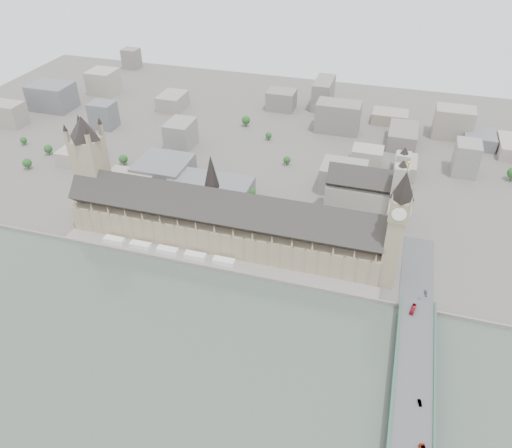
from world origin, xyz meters
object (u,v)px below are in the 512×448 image
(palace_of_westminster, at_px, (222,222))
(car_silver, at_px, (420,403))
(westminster_abbey, at_px, (366,194))
(elizabeth_tower, at_px, (397,223))
(car_approach, at_px, (426,293))
(victoria_tower, at_px, (91,164))
(westminster_bridge, at_px, (413,385))
(red_bus_north, at_px, (413,309))

(palace_of_westminster, relative_size, car_silver, 57.02)
(palace_of_westminster, bearing_deg, westminster_abbey, 34.17)
(elizabeth_tower, height_order, westminster_abbey, elizabeth_tower)
(elizabeth_tower, xyz_separation_m, car_approach, (28.94, -15.37, -47.01))
(westminster_abbey, xyz_separation_m, car_approach, (56.01, -102.37, -14.01))
(victoria_tower, bearing_deg, car_approach, -6.59)
(palace_of_westminster, height_order, car_approach, palace_of_westminster)
(palace_of_westminster, height_order, westminster_bridge, palace_of_westminster)
(elizabeth_tower, relative_size, car_approach, 18.95)
(elizabeth_tower, bearing_deg, westminster_bridge, -75.89)
(victoria_tower, distance_m, westminster_abbey, 244.79)
(westminster_bridge, xyz_separation_m, car_silver, (3.60, -15.91, 5.89))
(elizabeth_tower, relative_size, westminster_bridge, 0.33)
(elizabeth_tower, relative_size, red_bus_north, 10.20)
(car_silver, bearing_deg, red_bus_north, 81.17)
(elizabeth_tower, distance_m, westminster_bridge, 111.81)
(palace_of_westminster, height_order, elizabeth_tower, elizabeth_tower)
(elizabeth_tower, xyz_separation_m, victoria_tower, (-260.00, 18.00, -2.88))
(elizabeth_tower, relative_size, victoria_tower, 1.07)
(elizabeth_tower, bearing_deg, palace_of_westminster, 175.15)
(westminster_abbey, distance_m, red_bus_north, 131.94)
(elizabeth_tower, xyz_separation_m, westminster_bridge, (24.00, -95.50, -52.96))
(palace_of_westminster, distance_m, victoria_tower, 126.41)
(westminster_bridge, height_order, car_silver, car_silver)
(red_bus_north, height_order, car_approach, red_bus_north)
(palace_of_westminster, xyz_separation_m, westminster_bridge, (162.00, -107.20, -17.58))
(car_silver, bearing_deg, westminster_bridge, 88.79)
(victoria_tower, distance_m, car_silver, 318.46)
(palace_of_westminster, distance_m, westminster_bridge, 195.05)
(elizabeth_tower, xyz_separation_m, red_bus_north, (20.76, -35.24, -46.37))
(elizabeth_tower, distance_m, westminster_abbey, 96.91)
(red_bus_north, bearing_deg, westminster_bridge, -76.89)
(westminster_bridge, relative_size, car_approach, 57.29)
(elizabeth_tower, bearing_deg, red_bus_north, -59.50)
(red_bus_north, relative_size, car_approach, 1.86)
(elizabeth_tower, distance_m, victoria_tower, 260.64)
(westminster_bridge, bearing_deg, car_silver, -77.25)
(palace_of_westminster, distance_m, red_bus_north, 165.91)
(elizabeth_tower, bearing_deg, car_approach, -27.97)
(palace_of_westminster, relative_size, westminster_bridge, 0.82)
(car_silver, bearing_deg, car_approach, 75.24)
(car_approach, bearing_deg, victoria_tower, 170.24)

